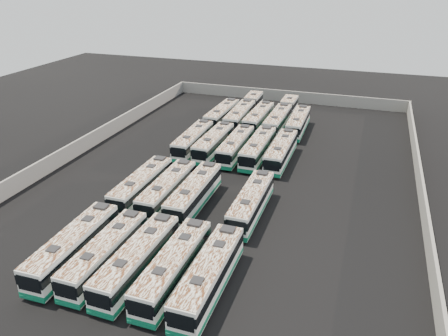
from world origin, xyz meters
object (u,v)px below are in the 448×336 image
Objects in this scene: bus_midfront_center at (194,193)px; bus_back_center at (259,118)px; bus_front_far_left at (74,246)px; bus_front_far_right at (209,275)px; bus_back_far_right at (298,123)px; bus_front_right at (173,267)px; bus_midback_center at (236,146)px; bus_midfront_far_right at (251,203)px; bus_back_left at (245,111)px; bus_midback_right at (258,148)px; bus_back_right at (282,115)px; bus_midback_far_right at (281,151)px; bus_midback_far_left at (193,140)px; bus_midfront_left at (168,190)px; bus_back_far_left at (222,115)px; bus_midfront_far_left at (142,185)px; bus_front_center at (138,260)px; bus_front_left at (105,253)px; bus_midback_left at (214,143)px.

bus_back_center is (-0.00, 27.47, -0.01)m from bus_midfront_center.
bus_front_far_right is at bearing -0.67° from bus_front_far_left.
bus_front_right is at bearing -95.69° from bus_back_far_right.
bus_midfront_far_right is at bearing -67.08° from bus_midback_center.
bus_midback_right is at bearing -68.77° from bus_back_left.
bus_back_right is at bearing 95.86° from bus_midfront_far_right.
bus_midback_far_right reaches higher than bus_back_far_right.
bus_back_far_right is at bearing 75.66° from bus_midback_right.
bus_front_right is 1.02× the size of bus_back_far_right.
bus_back_center is (-6.46, 40.01, -0.02)m from bus_front_far_right.
bus_midback_far_left is 0.99× the size of bus_midback_far_right.
bus_midfront_far_right reaches higher than bus_midback_center.
bus_midfront_left reaches higher than bus_back_far_right.
bus_midback_center is 14.03m from bus_back_far_left.
bus_front_far_left is at bearing -134.97° from bus_midfront_far_right.
bus_midback_far_right is (6.43, 14.80, -0.02)m from bus_midfront_center.
bus_midfront_far_left is 1.02× the size of bus_midfront_far_right.
bus_midfront_left is (-3.18, 12.45, -0.03)m from bus_front_center.
bus_midback_far_right is (12.75, -0.12, 0.02)m from bus_midback_far_left.
bus_back_far_left is 0.63× the size of bus_back_left.
bus_back_center is (6.33, 27.61, 0.01)m from bus_midfront_far_left.
bus_midfront_left is 16.31m from bus_midback_right.
bus_front_left is at bearing -102.68° from bus_midback_right.
bus_front_far_left is 28.19m from bus_midback_center.
bus_midback_far_left is at bearing 130.46° from bus_midfront_far_right.
bus_back_right reaches higher than bus_back_far_right.
bus_midfront_far_left is at bearing -88.92° from bus_back_far_left.
bus_midfront_center is (3.15, 0.11, 0.03)m from bus_midfront_left.
bus_front_center is at bearing -78.39° from bus_midback_far_left.
bus_midfront_left reaches higher than bus_front_left.
bus_back_left is at bearing 98.90° from bus_front_right.
bus_front_right is 13.90m from bus_midfront_left.
bus_front_far_right reaches higher than bus_midfront_center.
bus_back_far_right is (9.73, -2.97, -0.06)m from bus_back_left.
bus_back_left reaches higher than bus_midback_far_left.
bus_front_center is 13.95m from bus_midfront_far_left.
bus_back_center is at bearing 103.03° from bus_midfront_far_right.
bus_midback_far_left is 1.00× the size of bus_back_far_right.
bus_midfront_far_right is at bearing 0.17° from bus_midfront_center.
bus_back_far_right is at bearing 1.89° from bus_back_far_left.
bus_midfront_far_left is at bearing -113.62° from bus_midback_center.
bus_front_left is 0.97× the size of bus_front_right.
bus_back_left is (2.99, 43.09, -0.00)m from bus_front_far_left.
bus_back_center reaches higher than bus_midback_left.
bus_midfront_center is 15.28m from bus_midback_left.
bus_midfront_far_left is 28.32m from bus_back_center.
bus_midback_left is 6.43m from bus_midback_right.
bus_midfront_center is 1.01× the size of bus_back_far_left.
bus_back_far_left is (-6.25, 27.31, -0.02)m from bus_midfront_center.
bus_front_left is 0.99× the size of bus_midfront_far_right.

